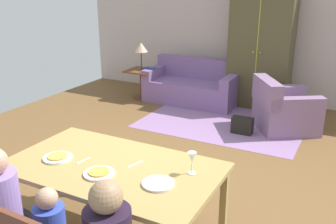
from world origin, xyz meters
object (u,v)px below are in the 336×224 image
at_px(plate_near_child, 99,173).
at_px(book_upper, 150,69).
at_px(plate_near_woman, 158,184).
at_px(person_man, 7,218).
at_px(couch, 193,87).
at_px(book_lower, 150,70).
at_px(dining_table, 113,172).
at_px(side_table, 142,80).
at_px(wine_glass, 192,158).
at_px(armchair, 283,110).
at_px(plate_near_man, 58,158).
at_px(table_lamp, 141,48).
at_px(handbag, 242,125).
at_px(armoire, 261,50).

xyz_separation_m(plate_near_child, book_upper, (-1.93, 4.12, -0.15)).
distance_m(plate_near_woman, person_man, 1.18).
xyz_separation_m(couch, book_lower, (-0.84, -0.21, 0.29)).
bearing_deg(plate_near_woman, dining_table, 168.58).
bearing_deg(side_table, wine_glass, -53.53).
height_order(dining_table, couch, couch).
xyz_separation_m(person_man, armchair, (1.24, 4.19, -0.19)).
bearing_deg(plate_near_man, book_upper, 109.45).
distance_m(plate_near_child, table_lamp, 4.61).
xyz_separation_m(side_table, handbag, (2.36, -0.90, -0.25)).
bearing_deg(couch, armchair, -20.27).
bearing_deg(person_man, wine_glass, 37.75).
relative_size(person_man, book_upper, 5.04).
bearing_deg(plate_near_man, book_lower, 109.59).
xyz_separation_m(couch, armoire, (1.18, 0.37, 0.75)).
bearing_deg(book_lower, plate_near_child, -64.81).
bearing_deg(wine_glass, armchair, 88.22).
relative_size(person_man, couch, 0.63).
bearing_deg(couch, table_lamp, -165.55).
distance_m(dining_table, couch, 4.33).
height_order(dining_table, armchair, armchair).
bearing_deg(person_man, plate_near_woman, 31.40).
height_order(wine_glass, handbag, wine_glass).
distance_m(dining_table, armchair, 3.58).
relative_size(plate_near_man, plate_near_woman, 1.00).
bearing_deg(handbag, armoire, 96.58).
relative_size(dining_table, table_lamp, 3.33).
xyz_separation_m(plate_near_woman, armchair, (0.26, 3.58, -0.45)).
relative_size(armchair, book_lower, 5.37).
bearing_deg(plate_near_man, wine_glass, 14.71).
bearing_deg(book_lower, handbag, -23.30).
xyz_separation_m(table_lamp, handbag, (2.36, -0.90, -0.88)).
distance_m(plate_near_man, couch, 4.36).
relative_size(book_lower, book_upper, 1.00).
relative_size(armchair, table_lamp, 2.19).
bearing_deg(plate_near_child, armchair, 78.42).
height_order(dining_table, table_lamp, table_lamp).
bearing_deg(armchair, dining_table, -102.16).
xyz_separation_m(plate_near_child, handbag, (0.25, 3.19, -0.64)).
distance_m(dining_table, book_lower, 4.41).
relative_size(dining_table, armoire, 0.86).
height_order(plate_near_child, book_upper, plate_near_child).
relative_size(plate_near_woman, handbag, 0.78).
relative_size(wine_glass, book_upper, 0.85).
distance_m(plate_near_child, person_man, 0.76).
bearing_deg(book_upper, side_table, -171.54).
relative_size(plate_near_woman, table_lamp, 0.46).
relative_size(plate_near_man, armoire, 0.12).
bearing_deg(plate_near_woman, side_table, 123.01).
relative_size(plate_near_child, couch, 0.14).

